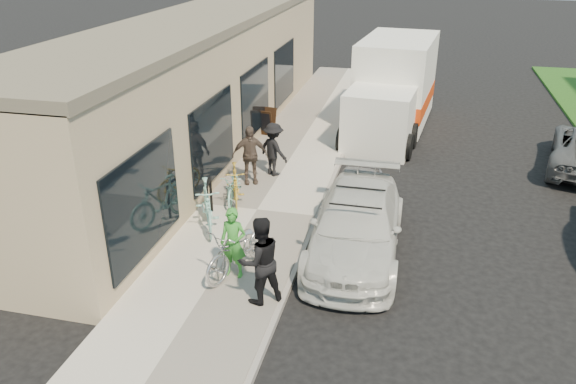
{
  "coord_description": "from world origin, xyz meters",
  "views": [
    {
      "loc": [
        1.74,
        -9.3,
        6.55
      ],
      "look_at": [
        -1.02,
        2.32,
        1.05
      ],
      "focal_mm": 35.0,
      "sensor_mm": 36.0,
      "label": 1
    }
  ],
  "objects_px": {
    "sandwich_board": "(266,122)",
    "sedan_white": "(357,225)",
    "bystander_b": "(250,155)",
    "cruiser_bike_a": "(207,206)",
    "moving_truck": "(393,90)",
    "woman_rider": "(233,243)",
    "bike_rack": "(209,196)",
    "tandem_bike": "(239,248)",
    "man_standing": "(260,261)",
    "bystander_a": "(274,149)",
    "cruiser_bike_b": "(233,186)",
    "cruiser_bike_c": "(235,184)",
    "sedan_silver": "(354,193)"
  },
  "relations": [
    {
      "from": "bystander_b",
      "to": "cruiser_bike_c",
      "type": "bearing_deg",
      "value": -114.05
    },
    {
      "from": "cruiser_bike_a",
      "to": "tandem_bike",
      "type": "bearing_deg",
      "value": -76.47
    },
    {
      "from": "sedan_white",
      "to": "man_standing",
      "type": "relative_size",
      "value": 2.75
    },
    {
      "from": "sedan_white",
      "to": "bystander_b",
      "type": "bearing_deg",
      "value": 138.02
    },
    {
      "from": "cruiser_bike_c",
      "to": "tandem_bike",
      "type": "bearing_deg",
      "value": -90.36
    },
    {
      "from": "man_standing",
      "to": "cruiser_bike_c",
      "type": "xyz_separation_m",
      "value": [
        -1.83,
        4.04,
        -0.38
      ]
    },
    {
      "from": "man_standing",
      "to": "bystander_a",
      "type": "distance_m",
      "value": 6.19
    },
    {
      "from": "sedan_silver",
      "to": "man_standing",
      "type": "relative_size",
      "value": 1.74
    },
    {
      "from": "sandwich_board",
      "to": "cruiser_bike_b",
      "type": "distance_m",
      "value": 5.37
    },
    {
      "from": "moving_truck",
      "to": "woman_rider",
      "type": "bearing_deg",
      "value": -96.54
    },
    {
      "from": "cruiser_bike_c",
      "to": "bystander_a",
      "type": "xyz_separation_m",
      "value": [
        0.5,
        2.01,
        0.28
      ]
    },
    {
      "from": "sandwich_board",
      "to": "cruiser_bike_a",
      "type": "relative_size",
      "value": 0.48
    },
    {
      "from": "cruiser_bike_c",
      "to": "woman_rider",
      "type": "bearing_deg",
      "value": -92.27
    },
    {
      "from": "man_standing",
      "to": "cruiser_bike_b",
      "type": "bearing_deg",
      "value": -104.03
    },
    {
      "from": "woman_rider",
      "to": "man_standing",
      "type": "height_order",
      "value": "man_standing"
    },
    {
      "from": "bike_rack",
      "to": "bystander_b",
      "type": "xyz_separation_m",
      "value": [
        0.35,
        2.26,
        0.25
      ]
    },
    {
      "from": "man_standing",
      "to": "tandem_bike",
      "type": "bearing_deg",
      "value": -90.7
    },
    {
      "from": "cruiser_bike_b",
      "to": "sedan_white",
      "type": "bearing_deg",
      "value": -36.31
    },
    {
      "from": "moving_truck",
      "to": "bystander_b",
      "type": "bearing_deg",
      "value": -112.62
    },
    {
      "from": "cruiser_bike_a",
      "to": "woman_rider",
      "type": "bearing_deg",
      "value": -80.55
    },
    {
      "from": "sedan_white",
      "to": "sedan_silver",
      "type": "bearing_deg",
      "value": 97.93
    },
    {
      "from": "sedan_white",
      "to": "moving_truck",
      "type": "distance_m",
      "value": 9.35
    },
    {
      "from": "cruiser_bike_b",
      "to": "cruiser_bike_c",
      "type": "bearing_deg",
      "value": -55.46
    },
    {
      "from": "sedan_silver",
      "to": "cruiser_bike_c",
      "type": "height_order",
      "value": "cruiser_bike_c"
    },
    {
      "from": "woman_rider",
      "to": "bike_rack",
      "type": "bearing_deg",
      "value": 123.0
    },
    {
      "from": "cruiser_bike_a",
      "to": "cruiser_bike_c",
      "type": "relative_size",
      "value": 1.15
    },
    {
      "from": "man_standing",
      "to": "cruiser_bike_b",
      "type": "xyz_separation_m",
      "value": [
        -1.91,
        4.12,
        -0.48
      ]
    },
    {
      "from": "moving_truck",
      "to": "tandem_bike",
      "type": "distance_m",
      "value": 11.13
    },
    {
      "from": "sedan_silver",
      "to": "cruiser_bike_b",
      "type": "xyz_separation_m",
      "value": [
        -3.1,
        -0.39,
        0.03
      ]
    },
    {
      "from": "sandwich_board",
      "to": "man_standing",
      "type": "height_order",
      "value": "man_standing"
    },
    {
      "from": "moving_truck",
      "to": "sedan_silver",
      "type": "bearing_deg",
      "value": -87.79
    },
    {
      "from": "cruiser_bike_a",
      "to": "cruiser_bike_c",
      "type": "height_order",
      "value": "cruiser_bike_a"
    },
    {
      "from": "sedan_white",
      "to": "cruiser_bike_c",
      "type": "xyz_separation_m",
      "value": [
        -3.35,
        1.61,
        -0.05
      ]
    },
    {
      "from": "woman_rider",
      "to": "bystander_b",
      "type": "xyz_separation_m",
      "value": [
        -1.06,
        4.61,
        0.08
      ]
    },
    {
      "from": "bystander_a",
      "to": "tandem_bike",
      "type": "bearing_deg",
      "value": 129.71
    },
    {
      "from": "bike_rack",
      "to": "sedan_silver",
      "type": "height_order",
      "value": "bike_rack"
    },
    {
      "from": "sandwich_board",
      "to": "sedan_white",
      "type": "relative_size",
      "value": 0.19
    },
    {
      "from": "cruiser_bike_b",
      "to": "bystander_b",
      "type": "distance_m",
      "value": 1.29
    },
    {
      "from": "cruiser_bike_a",
      "to": "bystander_b",
      "type": "relative_size",
      "value": 1.14
    },
    {
      "from": "bike_rack",
      "to": "tandem_bike",
      "type": "distance_m",
      "value": 2.62
    },
    {
      "from": "bystander_a",
      "to": "bystander_b",
      "type": "bearing_deg",
      "value": 88.02
    },
    {
      "from": "man_standing",
      "to": "cruiser_bike_c",
      "type": "distance_m",
      "value": 4.45
    },
    {
      "from": "bystander_a",
      "to": "moving_truck",
      "type": "bearing_deg",
      "value": -84.71
    },
    {
      "from": "sandwich_board",
      "to": "sedan_white",
      "type": "distance_m",
      "value": 8.09
    },
    {
      "from": "cruiser_bike_c",
      "to": "cruiser_bike_b",
      "type": "bearing_deg",
      "value": 114.55
    },
    {
      "from": "bike_rack",
      "to": "bystander_b",
      "type": "distance_m",
      "value": 2.3
    },
    {
      "from": "sandwich_board",
      "to": "man_standing",
      "type": "relative_size",
      "value": 0.52
    },
    {
      "from": "tandem_bike",
      "to": "cruiser_bike_a",
      "type": "xyz_separation_m",
      "value": [
        -1.32,
        1.65,
        0.04
      ]
    },
    {
      "from": "bystander_b",
      "to": "sedan_white",
      "type": "bearing_deg",
      "value": -64.76
    },
    {
      "from": "bike_rack",
      "to": "cruiser_bike_b",
      "type": "height_order",
      "value": "bike_rack"
    }
  ]
}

